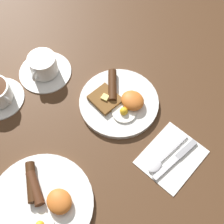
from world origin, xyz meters
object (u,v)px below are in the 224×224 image
(breakfast_plate_near, at_px, (119,101))
(breakfast_plate_far, at_px, (42,203))
(knife, at_px, (177,157))
(spoon, at_px, (159,162))
(teacup_near, at_px, (44,67))

(breakfast_plate_near, bearing_deg, breakfast_plate_far, 104.06)
(knife, distance_m, spoon, 0.05)
(knife, relative_size, spoon, 1.05)
(knife, height_order, spoon, spoon)
(breakfast_plate_near, relative_size, teacup_near, 1.43)
(teacup_near, bearing_deg, knife, -168.93)
(teacup_near, bearing_deg, breakfast_plate_far, 142.67)
(spoon, bearing_deg, knife, 153.44)
(breakfast_plate_far, distance_m, knife, 0.38)
(knife, bearing_deg, breakfast_plate_near, -89.62)
(breakfast_plate_near, height_order, teacup_near, teacup_near)
(teacup_near, xyz_separation_m, knife, (-0.49, -0.09, -0.02))
(breakfast_plate_far, bearing_deg, breakfast_plate_near, -75.94)
(teacup_near, distance_m, spoon, 0.46)
(breakfast_plate_far, height_order, spoon, breakfast_plate_far)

